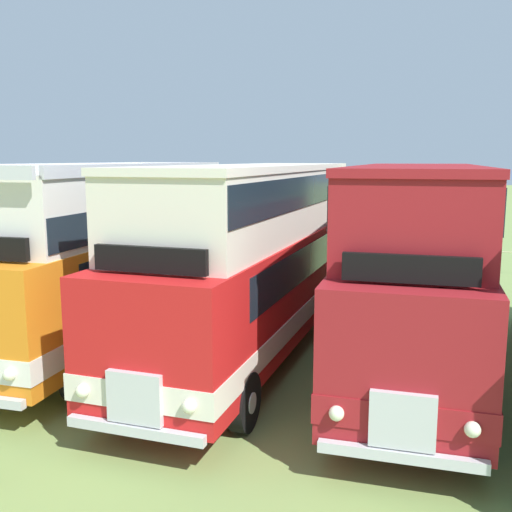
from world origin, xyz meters
name	(u,v)px	position (x,y,z in m)	size (l,w,h in m)	color
bus_first_in_row	(112,251)	(-10.95, -0.22, 2.36)	(3.02, 10.23, 4.52)	orange
bus_second_in_row	(254,252)	(-7.30, 0.00, 2.47)	(2.68, 10.96, 4.49)	red
bus_third_in_row	(414,261)	(-3.65, -0.04, 2.47)	(2.89, 10.04, 4.49)	maroon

